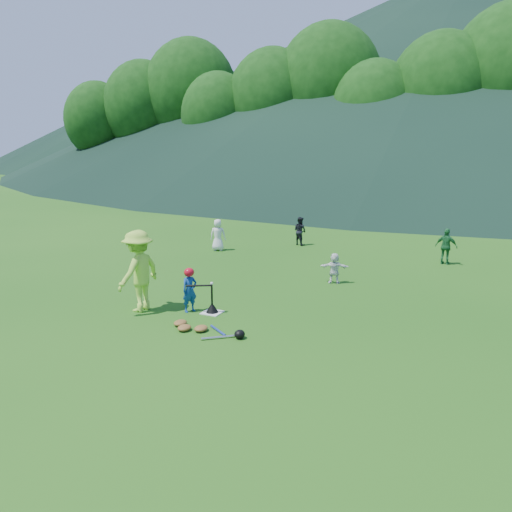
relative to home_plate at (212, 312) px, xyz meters
The scene contains 15 objects.
ground 0.01m from the home_plate, ahead, with size 120.00×120.00×0.00m, color #1C5313.
home_plate is the anchor object (origin of this frame).
baseball 0.73m from the home_plate, ahead, with size 0.08×0.08×0.08m, color white.
batter_child 0.76m from the home_plate, 166.45° to the right, with size 0.39×0.25×1.06m, color navy.
adult_coach 2.04m from the home_plate, 161.47° to the right, with size 1.28×0.74×1.99m, color #AEE643.
fielder_a 7.30m from the home_plate, 118.13° to the left, with size 0.59×0.38×1.21m, color silver.
fielder_b 8.84m from the home_plate, 96.32° to the left, with size 0.55×0.43×1.14m, color black.
fielder_c 9.02m from the home_plate, 58.89° to the left, with size 0.72×0.30×1.22m, color #1F6731.
fielder_d 4.29m from the home_plate, 63.43° to the left, with size 0.84×0.27×0.90m, color white.
batting_tee 0.12m from the home_plate, ahead, with size 0.30×0.30×0.68m.
batter_gear 1.09m from the home_plate, 165.44° to the right, with size 0.72×0.32×0.42m.
equipment_pile 1.23m from the home_plate, 71.72° to the right, with size 1.80×0.81×0.19m.
outfield_fence 28.01m from the home_plate, 90.00° to the left, with size 70.07×0.08×1.33m.
tree_line 34.81m from the home_plate, 89.65° to the left, with size 70.04×11.40×14.82m.
distant_hills 83.52m from the home_plate, 95.33° to the left, with size 155.00×140.00×32.00m.
Camera 1 is at (5.79, -9.91, 3.97)m, focal length 35.00 mm.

